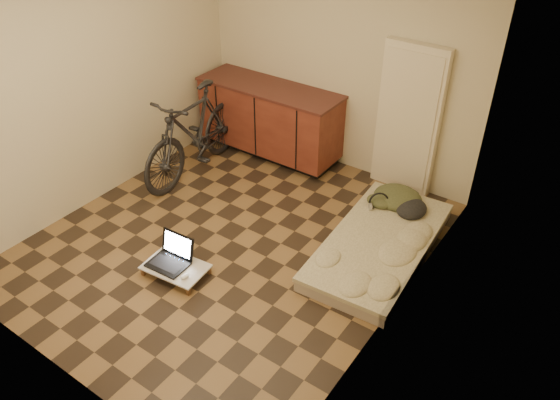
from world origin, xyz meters
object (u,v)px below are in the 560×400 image
Objects in this scene: futon at (379,245)px; laptop at (171,258)px; bicycle at (193,129)px; lap_desk at (176,267)px.

futon is 4.98× the size of laptop.
futon is (2.50, -0.09, -0.51)m from bicycle.
lap_desk is (1.09, -1.50, -0.50)m from bicycle.
futon is at bearing 39.34° from lap_desk.
laptop is at bearing 154.91° from lap_desk.
bicycle is 2.91× the size of lap_desk.
bicycle is 0.94× the size of futon.
futon is at bearing -6.82° from bicycle.
lap_desk is 0.10m from laptop.
lap_desk is at bearing -23.14° from laptop.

